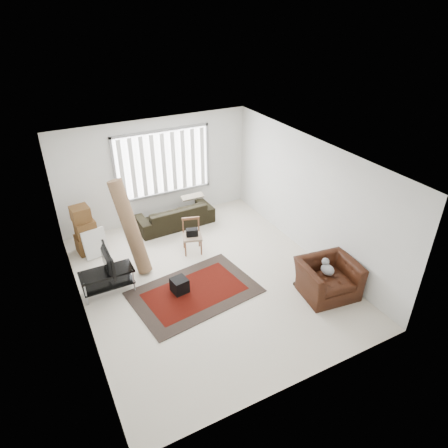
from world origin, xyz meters
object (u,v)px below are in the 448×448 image
(sofa, at_px, (175,212))
(armchair, at_px, (328,276))
(moving_boxes, at_px, (85,231))
(tv_stand, at_px, (107,277))
(side_chair, at_px, (192,234))

(sofa, bearing_deg, armchair, 111.11)
(sofa, bearing_deg, moving_boxes, 2.95)
(moving_boxes, height_order, armchair, moving_boxes)
(tv_stand, relative_size, sofa, 0.53)
(tv_stand, xyz_separation_m, side_chair, (2.10, 0.61, 0.07))
(tv_stand, height_order, sofa, sofa)
(tv_stand, relative_size, armchair, 0.85)
(moving_boxes, bearing_deg, tv_stand, -87.45)
(tv_stand, bearing_deg, sofa, 41.25)
(side_chair, xyz_separation_m, armchair, (1.78, -2.64, -0.03))
(moving_boxes, xyz_separation_m, side_chair, (2.17, -1.11, -0.09))
(sofa, distance_m, armchair, 4.30)
(tv_stand, distance_m, armchair, 4.38)
(tv_stand, height_order, moving_boxes, moving_boxes)
(tv_stand, distance_m, side_chair, 2.18)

